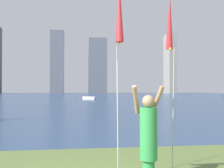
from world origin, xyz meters
TOP-DOWN VIEW (x-y plane):
  - ground at (0.00, 50.95)m, footprint 120.00×138.00m
  - person at (1.44, 1.06)m, footprint 0.71×0.53m
  - kite_flag_left at (0.84, 1.04)m, footprint 0.16×0.48m
  - kite_flag_right at (2.04, 1.46)m, footprint 0.16×0.41m
  - sailboat_2 at (2.11, 43.18)m, footprint 2.40×1.87m
  - skyline_tower_1 at (-7.91, 104.31)m, footprint 5.35×3.02m
  - skyline_tower_2 at (8.35, 107.34)m, footprint 7.45×5.95m
  - skyline_tower_3 at (38.52, 104.36)m, footprint 3.16×7.85m

SIDE VIEW (x-z plane):
  - ground at x=0.00m, z-range -0.12..0.00m
  - sailboat_2 at x=2.11m, z-range -1.56..2.15m
  - person at x=1.44m, z-range -0.02..1.93m
  - kite_flag_right at x=2.04m, z-range 1.27..5.26m
  - kite_flag_left at x=0.84m, z-range 1.30..5.53m
  - skyline_tower_2 at x=8.35m, z-range 0.00..22.70m
  - skyline_tower_3 at x=38.52m, z-range 0.00..24.67m
  - skyline_tower_1 at x=-7.91m, z-range 0.00..25.02m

